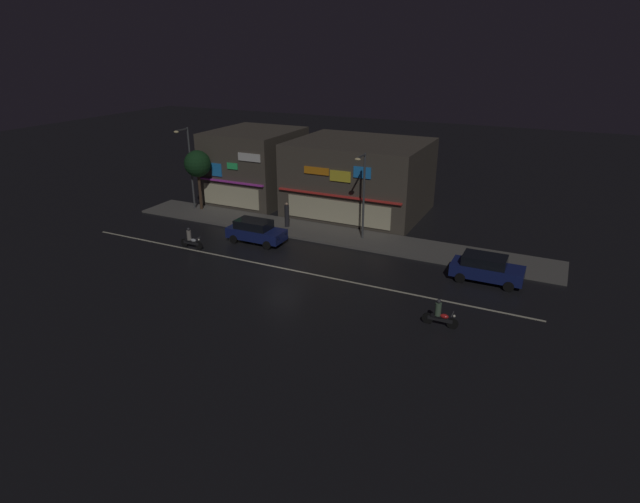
{
  "coord_description": "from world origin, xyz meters",
  "views": [
    {
      "loc": [
        15.6,
        -26.64,
        13.67
      ],
      "look_at": [
        2.36,
        0.82,
        1.29
      ],
      "focal_mm": 28.94,
      "sensor_mm": 36.0,
      "label": 1
    }
  ],
  "objects_px": {
    "streetlamp_west": "(189,162)",
    "motorcycle_following": "(440,315)",
    "streetlamp_mid": "(363,189)",
    "parked_car_near_kerb": "(486,268)",
    "parked_car_trailing": "(256,231)",
    "motorcycle_lead": "(191,240)",
    "pedestrian_on_sidewalk": "(287,215)",
    "traffic_cone": "(260,235)"
  },
  "relations": [
    {
      "from": "streetlamp_west",
      "to": "motorcycle_following",
      "type": "bearing_deg",
      "value": -23.27
    },
    {
      "from": "streetlamp_mid",
      "to": "parked_car_near_kerb",
      "type": "xyz_separation_m",
      "value": [
        9.47,
        -3.23,
        -3.07
      ]
    },
    {
      "from": "parked_car_near_kerb",
      "to": "streetlamp_west",
      "type": "bearing_deg",
      "value": 171.56
    },
    {
      "from": "streetlamp_west",
      "to": "parked_car_trailing",
      "type": "relative_size",
      "value": 1.63
    },
    {
      "from": "streetlamp_mid",
      "to": "parked_car_trailing",
      "type": "distance_m",
      "value": 8.37
    },
    {
      "from": "streetlamp_west",
      "to": "parked_car_trailing",
      "type": "bearing_deg",
      "value": -24.73
    },
    {
      "from": "parked_car_near_kerb",
      "to": "parked_car_trailing",
      "type": "relative_size",
      "value": 1.0
    },
    {
      "from": "parked_car_near_kerb",
      "to": "motorcycle_lead",
      "type": "xyz_separation_m",
      "value": [
        -19.91,
        -3.45,
        -0.24
      ]
    },
    {
      "from": "parked_car_trailing",
      "to": "motorcycle_following",
      "type": "xyz_separation_m",
      "value": [
        15.08,
        -6.21,
        -0.24
      ]
    },
    {
      "from": "streetlamp_mid",
      "to": "motorcycle_following",
      "type": "relative_size",
      "value": 3.34
    },
    {
      "from": "pedestrian_on_sidewalk",
      "to": "motorcycle_following",
      "type": "xyz_separation_m",
      "value": [
        14.52,
        -9.91,
        -0.42
      ]
    },
    {
      "from": "streetlamp_west",
      "to": "motorcycle_following",
      "type": "height_order",
      "value": "streetlamp_west"
    },
    {
      "from": "streetlamp_mid",
      "to": "motorcycle_lead",
      "type": "distance_m",
      "value": 12.83
    },
    {
      "from": "streetlamp_mid",
      "to": "motorcycle_following",
      "type": "distance_m",
      "value": 13.26
    },
    {
      "from": "streetlamp_mid",
      "to": "parked_car_trailing",
      "type": "relative_size",
      "value": 1.48
    },
    {
      "from": "motorcycle_lead",
      "to": "motorcycle_following",
      "type": "distance_m",
      "value": 18.92
    },
    {
      "from": "motorcycle_lead",
      "to": "motorcycle_following",
      "type": "bearing_deg",
      "value": -13.89
    },
    {
      "from": "pedestrian_on_sidewalk",
      "to": "parked_car_trailing",
      "type": "bearing_deg",
      "value": -162.8
    },
    {
      "from": "parked_car_trailing",
      "to": "traffic_cone",
      "type": "distance_m",
      "value": 1.04
    },
    {
      "from": "parked_car_near_kerb",
      "to": "motorcycle_following",
      "type": "relative_size",
      "value": 2.26
    },
    {
      "from": "streetlamp_west",
      "to": "parked_car_trailing",
      "type": "distance_m",
      "value": 10.63
    },
    {
      "from": "parked_car_near_kerb",
      "to": "motorcycle_following",
      "type": "distance_m",
      "value": 6.76
    },
    {
      "from": "streetlamp_west",
      "to": "streetlamp_mid",
      "type": "xyz_separation_m",
      "value": [
        16.02,
        -0.55,
        -0.34
      ]
    },
    {
      "from": "streetlamp_west",
      "to": "streetlamp_mid",
      "type": "height_order",
      "value": "streetlamp_west"
    },
    {
      "from": "pedestrian_on_sidewalk",
      "to": "streetlamp_mid",
      "type": "bearing_deg",
      "value": -64.57
    },
    {
      "from": "streetlamp_west",
      "to": "streetlamp_mid",
      "type": "bearing_deg",
      "value": -1.97
    },
    {
      "from": "streetlamp_west",
      "to": "motorcycle_lead",
      "type": "distance_m",
      "value": 9.83
    },
    {
      "from": "parked_car_trailing",
      "to": "motorcycle_lead",
      "type": "bearing_deg",
      "value": -139.79
    },
    {
      "from": "motorcycle_lead",
      "to": "motorcycle_following",
      "type": "xyz_separation_m",
      "value": [
        18.65,
        -3.19,
        0.0
      ]
    },
    {
      "from": "parked_car_near_kerb",
      "to": "motorcycle_following",
      "type": "bearing_deg",
      "value": -100.76
    },
    {
      "from": "pedestrian_on_sidewalk",
      "to": "motorcycle_lead",
      "type": "xyz_separation_m",
      "value": [
        -4.13,
        -6.72,
        -0.42
      ]
    },
    {
      "from": "streetlamp_mid",
      "to": "motorcycle_lead",
      "type": "xyz_separation_m",
      "value": [
        -10.44,
        -6.68,
        -3.3
      ]
    },
    {
      "from": "parked_car_near_kerb",
      "to": "parked_car_trailing",
      "type": "bearing_deg",
      "value": -178.49
    },
    {
      "from": "streetlamp_mid",
      "to": "streetlamp_west",
      "type": "bearing_deg",
      "value": 178.03
    },
    {
      "from": "pedestrian_on_sidewalk",
      "to": "parked_car_near_kerb",
      "type": "distance_m",
      "value": 16.12
    },
    {
      "from": "streetlamp_west",
      "to": "parked_car_near_kerb",
      "type": "distance_m",
      "value": 25.99
    },
    {
      "from": "streetlamp_mid",
      "to": "motorcycle_lead",
      "type": "bearing_deg",
      "value": -147.4
    },
    {
      "from": "streetlamp_west",
      "to": "motorcycle_lead",
      "type": "xyz_separation_m",
      "value": [
        5.58,
        -7.23,
        -3.65
      ]
    },
    {
      "from": "motorcycle_following",
      "to": "streetlamp_west",
      "type": "bearing_deg",
      "value": -16.95
    },
    {
      "from": "streetlamp_west",
      "to": "traffic_cone",
      "type": "height_order",
      "value": "streetlamp_west"
    },
    {
      "from": "motorcycle_lead",
      "to": "pedestrian_on_sidewalk",
      "type": "bearing_deg",
      "value": 54.26
    },
    {
      "from": "motorcycle_lead",
      "to": "parked_car_near_kerb",
      "type": "bearing_deg",
      "value": 5.65
    }
  ]
}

